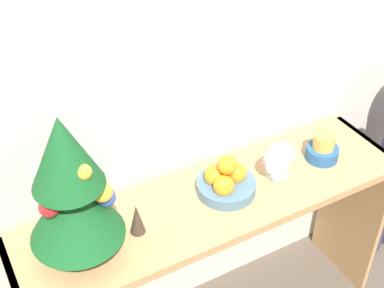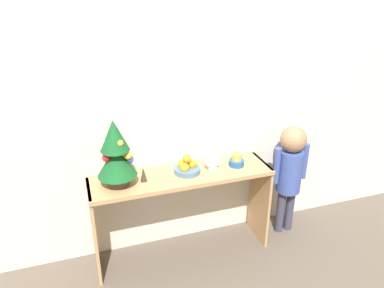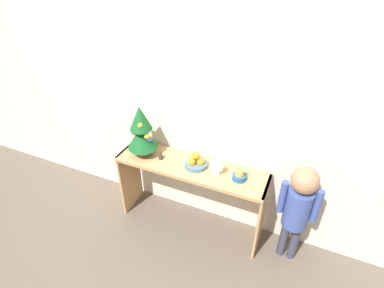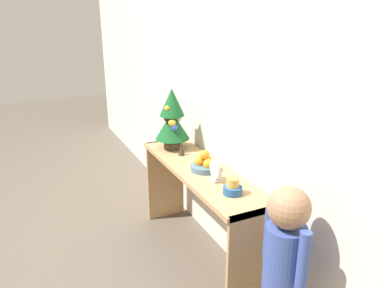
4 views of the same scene
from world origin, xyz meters
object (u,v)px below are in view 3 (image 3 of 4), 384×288
at_px(mini_tree, 142,131).
at_px(figurine, 161,154).
at_px(singing_bowl, 239,175).
at_px(fruit_bowl, 196,162).
at_px(child_figure, 299,204).
at_px(desk_clock, 216,167).

relative_size(mini_tree, figurine, 4.44).
relative_size(mini_tree, singing_bowl, 4.16).
height_order(fruit_bowl, figurine, fruit_bowl).
xyz_separation_m(fruit_bowl, singing_bowl, (0.37, -0.02, -0.00)).
height_order(mini_tree, figurine, mini_tree).
bearing_deg(singing_bowl, figurine, -179.27).
bearing_deg(fruit_bowl, singing_bowl, -2.45).
relative_size(fruit_bowl, figurine, 1.81).
distance_m(mini_tree, child_figure, 1.36).
xyz_separation_m(desk_clock, child_figure, (0.66, 0.01, -0.16)).
relative_size(singing_bowl, desk_clock, 0.81).
distance_m(figurine, child_figure, 1.16).
bearing_deg(fruit_bowl, desk_clock, -7.33).
bearing_deg(singing_bowl, fruit_bowl, 177.55).
bearing_deg(desk_clock, child_figure, 1.15).
xyz_separation_m(singing_bowl, desk_clock, (-0.19, -0.01, 0.03)).
height_order(fruit_bowl, desk_clock, fruit_bowl).
distance_m(fruit_bowl, figurine, 0.31).
height_order(mini_tree, fruit_bowl, mini_tree).
distance_m(fruit_bowl, singing_bowl, 0.37).
height_order(fruit_bowl, singing_bowl, fruit_bowl).
bearing_deg(fruit_bowl, figurine, -175.48).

